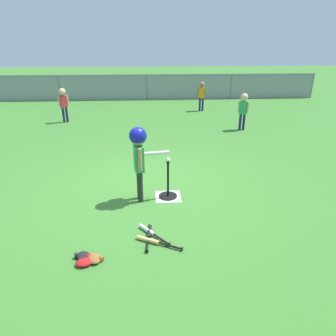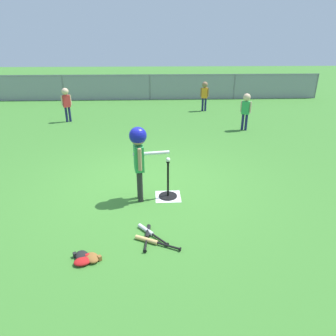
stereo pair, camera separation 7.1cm
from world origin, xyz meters
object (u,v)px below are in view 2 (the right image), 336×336
batting_tee (168,191)px  spare_bat_silver (149,232)px  batter_child (139,149)px  spare_bat_wood (151,241)px  fielder_deep_left (205,92)px  fielder_near_left (246,107)px  baseball_on_tee (168,160)px  glove_by_plate (82,256)px  fielder_deep_center (66,100)px  glove_tossed_aside (83,261)px  spare_bat_black (148,234)px  glove_near_bats (92,258)px

batting_tee → spare_bat_silver: batting_tee is taller
batter_child → spare_bat_wood: batter_child is taller
fielder_deep_left → spare_bat_wood: 8.64m
fielder_near_left → spare_bat_wood: (-2.87, -5.52, -0.69)m
baseball_on_tee → spare_bat_silver: bearing=-106.9°
fielder_deep_left → glove_by_plate: 9.14m
fielder_deep_left → glove_by_plate: fielder_deep_left is taller
fielder_deep_center → fielder_deep_left: 5.13m
baseball_on_tee → fielder_near_left: (2.57, 4.21, 0.02)m
spare_bat_silver → glove_by_plate: bearing=-150.1°
glove_by_plate → fielder_near_left: bearing=57.1°
baseball_on_tee → glove_tossed_aside: bearing=-124.2°
spare_bat_black → batter_child: bearing=96.9°
baseball_on_tee → batter_child: size_ratio=0.06×
fielder_deep_center → glove_by_plate: (1.95, -7.12, -0.69)m
glove_near_bats → batting_tee: bearing=57.4°
fielder_deep_left → glove_near_bats: size_ratio=4.14×
glove_tossed_aside → batter_child: bearing=67.6°
batting_tee → glove_near_bats: 1.92m
spare_bat_black → spare_bat_wood: bearing=-72.4°
spare_bat_silver → glove_tossed_aside: glove_tossed_aside is taller
batter_child → glove_tossed_aside: bearing=-112.4°
fielder_deep_center → fielder_deep_left: size_ratio=1.00×
glove_tossed_aside → fielder_deep_center: bearing=105.4°
batting_tee → spare_bat_wood: (-0.30, -1.30, -0.07)m
batting_tee → batter_child: (-0.48, -0.07, 0.82)m
spare_bat_wood → spare_bat_black: size_ratio=1.07×
glove_near_bats → spare_bat_silver: bearing=37.0°
spare_bat_wood → glove_tossed_aside: 0.91m
batting_tee → spare_bat_silver: (-0.33, -1.09, -0.07)m
batter_child → spare_bat_black: (0.13, -1.07, -0.89)m
fielder_near_left → fielder_deep_left: (-0.79, 2.84, 0.01)m
glove_tossed_aside → spare_bat_black: bearing=33.6°
spare_bat_wood → fielder_deep_center: bearing=112.4°
spare_bat_wood → glove_tossed_aside: glove_tossed_aside is taller
spare_bat_wood → glove_by_plate: 0.91m
glove_tossed_aside → spare_bat_silver: bearing=36.0°
baseball_on_tee → spare_bat_black: bearing=-106.9°
fielder_deep_left → spare_bat_silver: bearing=-104.6°
fielder_near_left → spare_bat_black: fielder_near_left is taller
baseball_on_tee → fielder_deep_center: bearing=119.3°
batter_child → spare_bat_silver: (0.15, -1.01, -0.89)m
spare_bat_black → glove_tossed_aside: (-0.79, -0.52, 0.01)m
spare_bat_wood → spare_bat_silver: bearing=98.8°
fielder_deep_left → fielder_deep_center: bearing=-162.9°
spare_bat_silver → glove_tossed_aside: size_ratio=2.00×
fielder_deep_center → glove_near_bats: (2.09, -7.16, -0.69)m
fielder_deep_left → spare_bat_silver: 8.44m
baseball_on_tee → fielder_deep_left: size_ratio=0.07×
fielder_near_left → spare_bat_wood: bearing=-117.5°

